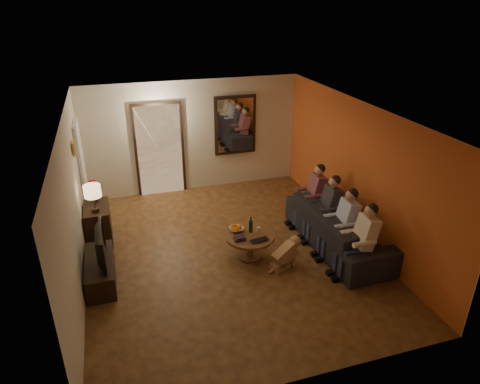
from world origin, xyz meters
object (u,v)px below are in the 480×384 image
object	(u,v)px
coffee_table	(250,246)
laptop	(260,242)
person_a	(361,243)
sofa	(338,228)
dresser	(98,224)
tv_stand	(100,271)
dog	(285,253)
person_d	(313,197)
tv	(96,245)
wine_bottle	(251,224)
table_lamp	(93,199)
person_c	(327,211)
bowl	(236,229)
person_b	(343,226)

from	to	relation	value
coffee_table	laptop	size ratio (longest dim) A/B	2.69
person_a	laptop	distance (m)	1.67
sofa	dresser	bearing A→B (deg)	69.67
tv_stand	dog	distance (m)	3.09
person_d	coffee_table	distance (m)	1.81
tv_stand	person_d	world-z (taller)	person_d
dog	coffee_table	distance (m)	0.69
tv	person_d	bearing A→B (deg)	-79.84
person_a	laptop	size ratio (longest dim) A/B	3.65
dresser	person_d	world-z (taller)	person_d
sofa	coffee_table	distance (m)	1.70
dresser	laptop	bearing A→B (deg)	-31.86
tv_stand	laptop	size ratio (longest dim) A/B	3.71
dresser	wine_bottle	world-z (taller)	wine_bottle
sofa	person_d	bearing A→B (deg)	5.34
table_lamp	sofa	size ratio (longest dim) A/B	0.21
dresser	dog	size ratio (longest dim) A/B	1.46
tv	person_c	world-z (taller)	person_c
bowl	wine_bottle	bearing A→B (deg)	-27.55
table_lamp	tv	xyz separation A→B (m)	(0.00, -1.12, -0.30)
tv	coffee_table	bearing A→B (deg)	-90.84
person_c	coffee_table	size ratio (longest dim) A/B	1.36
coffee_table	dresser	bearing A→B (deg)	151.78
person_c	coffee_table	xyz separation A→B (m)	(-1.59, -0.18, -0.38)
table_lamp	person_c	bearing A→B (deg)	-13.18
person_d	sofa	bearing A→B (deg)	-83.66
laptop	person_c	bearing A→B (deg)	8.95
dresser	coffee_table	xyz separation A→B (m)	(2.57, -1.38, -0.14)
person_a	person_b	world-z (taller)	same
dresser	laptop	size ratio (longest dim) A/B	2.48
table_lamp	laptop	distance (m)	3.07
tv	bowl	distance (m)	2.40
table_lamp	person_a	size ratio (longest dim) A/B	0.45
person_c	coffee_table	world-z (taller)	person_c
wine_bottle	laptop	xyz separation A→B (m)	(0.05, -0.38, -0.14)
coffee_table	table_lamp	bearing A→B (deg)	155.74
dog	laptop	distance (m)	0.47
person_d	wine_bottle	xyz separation A→B (m)	(-1.54, -0.68, 0.01)
person_c	person_d	distance (m)	0.60
sofa	laptop	world-z (taller)	sofa
tv	table_lamp	bearing A→B (deg)	0.00
person_a	bowl	distance (m)	2.16
dresser	person_d	size ratio (longest dim) A/B	0.68
person_b	laptop	xyz separation A→B (m)	(-1.49, 0.14, -0.14)
person_c	person_a	bearing A→B (deg)	-90.00
tv_stand	bowl	bearing A→B (deg)	4.37
person_c	table_lamp	bearing A→B (deg)	166.82
tv	tv_stand	bearing A→B (deg)	0.00
tv_stand	wine_bottle	size ratio (longest dim) A/B	3.94
person_c	coffee_table	bearing A→B (deg)	-173.45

